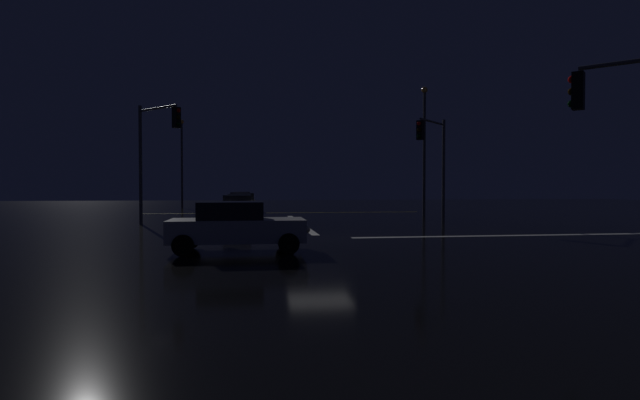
{
  "coord_description": "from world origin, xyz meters",
  "views": [
    {
      "loc": [
        -2.7,
        -19.04,
        2.01
      ],
      "look_at": [
        1.68,
        11.88,
        1.22
      ],
      "focal_mm": 27.33,
      "sensor_mm": 36.0,
      "label": 1
    }
  ],
  "objects": [
    {
      "name": "traffic_signal_nw",
      "position": [
        -7.74,
        7.74,
        4.41
      ],
      "size": [
        2.57,
        2.57,
        6.49
      ],
      "color": "#4C4C51",
      "rests_on": "ground"
    },
    {
      "name": "sedan_blue",
      "position": [
        -3.52,
        10.37,
        0.8
      ],
      "size": [
        2.02,
        4.33,
        1.57
      ],
      "color": "navy",
      "rests_on": "ground"
    },
    {
      "name": "crosswalk_bar_east",
      "position": [
        8.38,
        0.0,
        0.0
      ],
      "size": [
        14.19,
        0.4,
        0.01
      ],
      "color": "white",
      "rests_on": "ground"
    },
    {
      "name": "sedan_silver_crossing",
      "position": [
        -3.17,
        -3.55,
        0.8
      ],
      "size": [
        4.33,
        2.02,
        1.57
      ],
      "color": "#B7B7BC",
      "rests_on": "ground"
    },
    {
      "name": "centre_line_ns",
      "position": [
        0.0,
        19.88,
        0.0
      ],
      "size": [
        22.0,
        0.15,
        0.01
      ],
      "color": "yellow",
      "rests_on": "ground"
    },
    {
      "name": "stop_line_north",
      "position": [
        0.0,
        8.28,
        0.0
      ],
      "size": [
        0.35,
        14.19,
        0.01
      ],
      "color": "white",
      "rests_on": "ground"
    },
    {
      "name": "traffic_signal_ne",
      "position": [
        7.7,
        7.7,
        4.13
      ],
      "size": [
        2.59,
        2.59,
        6.06
      ],
      "color": "#4C4C51",
      "rests_on": "ground"
    },
    {
      "name": "sedan_red",
      "position": [
        -3.83,
        27.69,
        0.8
      ],
      "size": [
        2.02,
        4.33,
        1.57
      ],
      "color": "maroon",
      "rests_on": "ground"
    },
    {
      "name": "sedan_white",
      "position": [
        -3.5,
        15.64,
        0.8
      ],
      "size": [
        2.02,
        4.33,
        1.57
      ],
      "color": "silver",
      "rests_on": "ground"
    },
    {
      "name": "streetlamp_left_far",
      "position": [
        -9.38,
        29.88,
        5.01
      ],
      "size": [
        0.44,
        0.44,
        8.65
      ],
      "color": "#424247",
      "rests_on": "ground"
    },
    {
      "name": "ground",
      "position": [
        0.0,
        0.0,
        -0.05
      ],
      "size": [
        120.0,
        120.0,
        0.1
      ],
      "primitive_type": "cube",
      "color": "black"
    },
    {
      "name": "sedan_orange",
      "position": [
        -3.65,
        33.51,
        0.8
      ],
      "size": [
        2.02,
        4.33,
        1.57
      ],
      "color": "#C66014",
      "rests_on": "ground"
    },
    {
      "name": "sedan_gray",
      "position": [
        -3.27,
        22.08,
        0.8
      ],
      "size": [
        2.02,
        4.33,
        1.57
      ],
      "color": "slate",
      "rests_on": "ground"
    },
    {
      "name": "streetlamp_right_near",
      "position": [
        9.38,
        13.88,
        5.24
      ],
      "size": [
        0.44,
        0.44,
        9.09
      ],
      "color": "#424247",
      "rests_on": "ground"
    }
  ]
}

